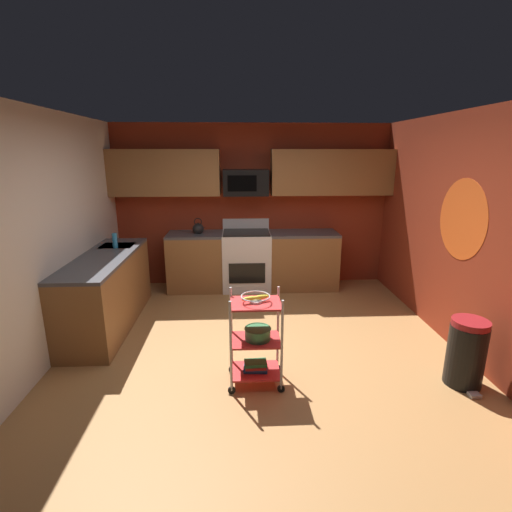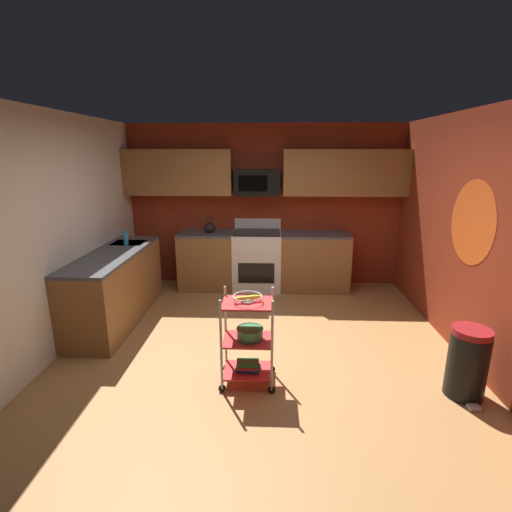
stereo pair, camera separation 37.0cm
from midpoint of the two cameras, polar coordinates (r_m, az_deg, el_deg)
floor at (r=4.39m, az=2.95°, el=-14.45°), size 4.40×4.80×0.04m
wall_back at (r=6.30m, az=2.96°, el=7.48°), size 4.52×0.06×2.60m
wall_left at (r=4.47m, az=-26.75°, el=2.61°), size 0.06×4.80×2.60m
wall_right at (r=4.52m, az=32.75°, el=1.94°), size 0.06×4.80×2.60m
wall_flower_decal at (r=4.62m, az=31.67°, el=4.24°), size 0.00×0.89×0.89m
counter_run at (r=5.66m, az=-5.43°, el=-2.15°), size 3.55×2.61×0.92m
oven_range at (r=6.15m, az=1.88°, el=-0.54°), size 0.76×0.65×1.10m
upper_cabinets at (r=6.05m, az=3.27°, el=12.38°), size 4.40×0.33×0.70m
microwave at (r=6.04m, az=1.99°, el=10.96°), size 0.70×0.39×0.40m
rolling_cart at (r=3.66m, az=1.72°, el=-12.49°), size 0.53×0.37×0.91m
fruit_bowl at (r=3.48m, az=1.77°, el=-6.28°), size 0.27×0.27×0.07m
mixing_bowl_large at (r=3.63m, az=2.06°, el=-11.54°), size 0.25×0.25×0.11m
book_stack at (r=3.80m, az=1.68°, el=-16.19°), size 0.24×0.16×0.09m
kettle at (r=6.08m, az=-5.23°, el=4.24°), size 0.21×0.18×0.26m
dish_soap_bottle at (r=5.45m, az=-17.14°, el=2.60°), size 0.06×0.06×0.20m
trash_can at (r=4.11m, az=31.50°, el=-13.55°), size 0.34×0.42×0.66m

